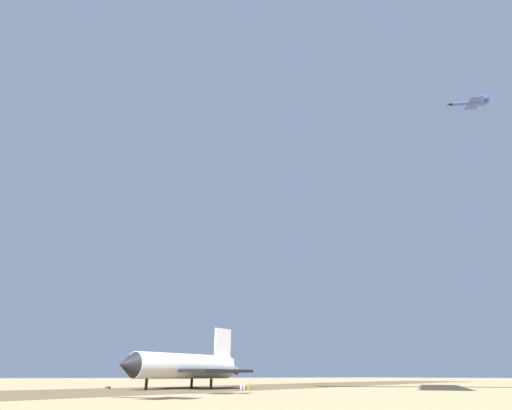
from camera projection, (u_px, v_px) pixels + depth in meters
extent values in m
plane|color=tan|center=(209.00, 389.00, 102.99)|extent=(1200.00, 1200.00, 0.00)
cube|color=brown|center=(184.00, 389.00, 103.60)|extent=(419.26, 220.80, 0.02)
cylinder|color=white|center=(186.00, 366.00, 105.68)|extent=(31.64, 18.61, 6.00)
cone|color=black|center=(127.00, 365.00, 92.54)|extent=(5.99, 6.84, 5.70)
ellipsoid|color=white|center=(145.00, 358.00, 96.83)|extent=(7.48, 6.28, 2.40)
cube|color=black|center=(196.00, 371.00, 108.13)|extent=(26.27, 29.27, 0.70)
cube|color=white|center=(223.00, 342.00, 118.43)|extent=(6.08, 3.18, 7.60)
cone|color=#595960|center=(230.00, 362.00, 118.77)|extent=(3.09, 2.99, 2.20)
cone|color=#595960|center=(225.00, 371.00, 118.75)|extent=(3.09, 2.99, 2.20)
cone|color=#595960|center=(234.00, 371.00, 116.94)|extent=(3.09, 2.99, 2.20)
cylinder|color=black|center=(146.00, 385.00, 95.30)|extent=(0.70, 0.70, 2.40)
cylinder|color=black|center=(192.00, 383.00, 110.47)|extent=(0.70, 0.70, 2.40)
cylinder|color=black|center=(211.00, 384.00, 106.40)|extent=(0.70, 0.70, 2.40)
cylinder|color=#38478C|center=(470.00, 103.00, 154.74)|extent=(11.59, 8.55, 1.50)
cone|color=black|center=(449.00, 104.00, 155.49)|extent=(2.50, 2.37, 1.50)
cube|color=#38478C|center=(474.00, 103.00, 154.51)|extent=(8.14, 9.09, 0.24)
cube|color=#38478C|center=(484.00, 98.00, 154.94)|extent=(2.10, 1.52, 2.60)
cube|color=#38478C|center=(485.00, 101.00, 154.27)|extent=(4.35, 5.09, 0.20)
cylinder|color=silver|center=(244.00, 387.00, 100.94)|extent=(0.17, 0.17, 0.85)
cylinder|color=silver|center=(243.00, 387.00, 100.92)|extent=(0.17, 0.17, 0.85)
cube|color=silver|center=(244.00, 384.00, 101.22)|extent=(0.46, 0.38, 0.62)
sphere|color=tan|center=(244.00, 382.00, 101.39)|extent=(0.23, 0.23, 0.23)
cylinder|color=silver|center=(245.00, 384.00, 101.25)|extent=(0.11, 0.11, 0.56)
cylinder|color=silver|center=(243.00, 384.00, 101.20)|extent=(0.11, 0.11, 0.56)
cylinder|color=yellow|center=(249.00, 388.00, 98.91)|extent=(0.17, 0.17, 0.85)
cylinder|color=yellow|center=(248.00, 388.00, 98.74)|extent=(0.17, 0.17, 0.85)
cube|color=yellow|center=(248.00, 384.00, 99.11)|extent=(0.47, 0.41, 0.62)
sphere|color=tan|center=(248.00, 382.00, 99.28)|extent=(0.23, 0.23, 0.23)
cylinder|color=yellow|center=(249.00, 384.00, 99.33)|extent=(0.11, 0.11, 0.56)
cylinder|color=yellow|center=(248.00, 384.00, 98.91)|extent=(0.11, 0.11, 0.56)
cylinder|color=silver|center=(241.00, 388.00, 98.68)|extent=(0.17, 0.17, 0.85)
cylinder|color=silver|center=(241.00, 388.00, 98.59)|extent=(0.17, 0.17, 0.85)
cube|color=silver|center=(241.00, 384.00, 98.92)|extent=(0.43, 0.46, 0.62)
sphere|color=tan|center=(241.00, 382.00, 99.09)|extent=(0.23, 0.23, 0.23)
cylinder|color=silver|center=(240.00, 384.00, 99.03)|extent=(0.11, 0.11, 0.56)
cylinder|color=silver|center=(242.00, 384.00, 98.82)|extent=(0.11, 0.11, 0.56)
cube|color=#4C4C51|center=(108.00, 388.00, 104.45)|extent=(1.50, 1.51, 0.57)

